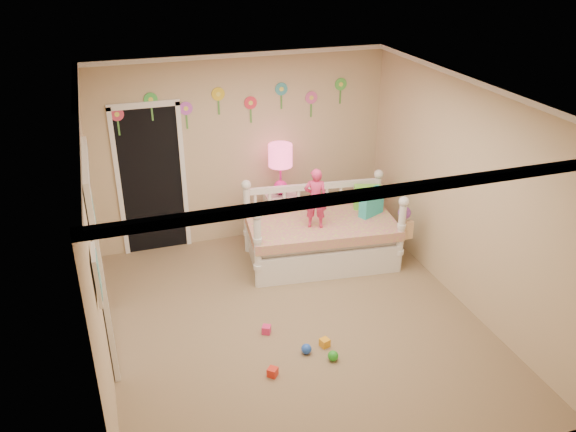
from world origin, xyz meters
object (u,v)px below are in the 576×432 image
object	(u,v)px
daybed	(322,225)
child	(315,198)
nightstand	(281,217)
table_lamp	(280,162)

from	to	relation	value
daybed	child	size ratio (longest dim) A/B	2.45
child	nightstand	world-z (taller)	child
daybed	nightstand	distance (m)	0.81
daybed	table_lamp	world-z (taller)	table_lamp
daybed	child	bearing A→B (deg)	-133.70
daybed	table_lamp	bearing A→B (deg)	121.16
daybed	nightstand	xyz separation A→B (m)	(-0.33, 0.72, -0.17)
child	table_lamp	world-z (taller)	table_lamp
daybed	table_lamp	size ratio (longest dim) A/B	2.73
daybed	nightstand	world-z (taller)	daybed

